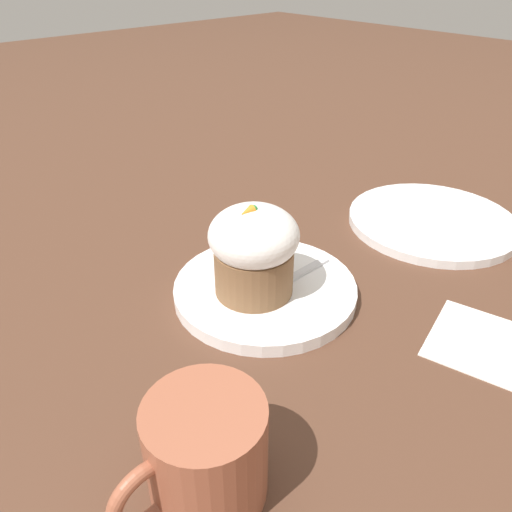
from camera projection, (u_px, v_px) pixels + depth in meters
The scene contains 7 objects.
ground_plane at pixel (265, 295), 0.58m from camera, with size 4.00×4.00×0.00m, color #513323.
dessert_plate at pixel (265, 289), 0.58m from camera, with size 0.21×0.21×0.02m.
carrot_cake at pixel (256, 251), 0.54m from camera, with size 0.10×0.10×0.11m.
spoon at pixel (283, 282), 0.57m from camera, with size 0.11×0.03×0.01m.
coffee_cup at pixel (204, 453), 0.35m from camera, with size 0.12×0.09×0.09m.
side_plate at pixel (432, 221), 0.72m from camera, with size 0.24×0.24×0.01m.
paper_napkin at pixel (478, 341), 0.51m from camera, with size 0.13×0.11×0.00m.
Camera 1 is at (0.33, 0.34, 0.35)m, focal length 35.00 mm.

